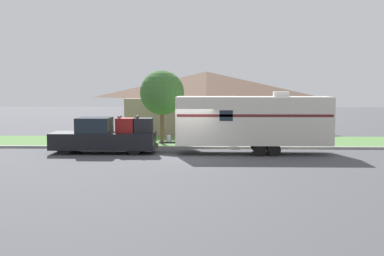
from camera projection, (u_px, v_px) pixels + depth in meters
name	position (u px, v px, depth m)	size (l,w,h in m)	color
ground_plane	(189.00, 157.00, 27.82)	(120.00, 120.00, 0.00)	#47474C
curb_strip	(191.00, 147.00, 31.55)	(80.00, 0.30, 0.14)	#999993
lawn_strip	(193.00, 142.00, 35.19)	(80.00, 7.00, 0.03)	#568442
house_across_street	(207.00, 101.00, 42.40)	(12.92, 8.38, 4.78)	gray
pickup_truck	(105.00, 137.00, 29.50)	(5.80, 2.08, 2.06)	black
travel_trailer	(253.00, 120.00, 29.18)	(9.34, 2.41, 3.40)	black
mailbox	(227.00, 129.00, 32.55)	(0.48, 0.20, 1.36)	brown
tree_in_yard	(162.00, 93.00, 33.59)	(2.79, 2.79, 4.66)	brown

